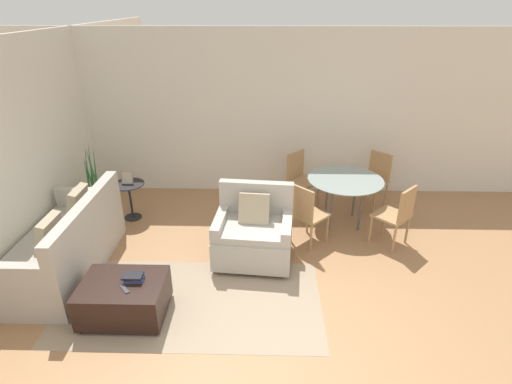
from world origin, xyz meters
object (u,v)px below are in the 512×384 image
book_stack (134,277)px  potted_plant (96,200)px  armchair (254,234)px  dining_chair_far_right (376,176)px  side_table (130,194)px  couch (66,248)px  tv_remote_primary (125,289)px  dining_table (345,184)px  dining_chair_near_right (398,212)px  picture_frame (127,178)px  dining_chair_far_left (300,175)px  ottoman (124,297)px  dining_chair_near_left (306,211)px

book_stack → potted_plant: bearing=120.5°
armchair → dining_chair_far_right: bearing=39.5°
side_table → couch: bearing=-105.9°
book_stack → potted_plant: (-1.27, 2.16, -0.19)m
book_stack → potted_plant: size_ratio=0.17×
armchair → tv_remote_primary: armchair is taller
couch → dining_table: bearing=19.5°
tv_remote_primary → potted_plant: bearing=117.9°
dining_table → dining_chair_near_right: (0.62, -0.62, -0.13)m
dining_chair_far_right → potted_plant: bearing=-173.8°
side_table → picture_frame: picture_frame is taller
side_table → dining_chair_far_left: dining_chair_far_left is taller
dining_table → dining_chair_near_right: size_ratio=1.23×
potted_plant → picture_frame: bearing=-6.9°
ottoman → dining_table: size_ratio=0.79×
potted_plant → dining_chair_near_left: potted_plant is taller
tv_remote_primary → dining_chair_near_right: size_ratio=0.16×
tv_remote_primary → picture_frame: picture_frame is taller
book_stack → dining_chair_far_right: dining_chair_far_right is taller
ottoman → book_stack: (0.12, 0.04, 0.23)m
potted_plant → armchair: bearing=-24.0°
couch → dining_chair_near_right: (4.27, 0.67, 0.19)m
book_stack → dining_chair_far_left: 3.28m
couch → tv_remote_primary: 1.37m
ottoman → dining_chair_far_right: dining_chair_far_right is taller
ottoman → book_stack: 0.26m
side_table → dining_table: (3.26, -0.06, 0.23)m
couch → ottoman: bearing=-38.8°
couch → armchair: size_ratio=1.84×
tv_remote_primary → dining_chair_near_right: 3.59m
ottoman → picture_frame: size_ratio=4.45×
tv_remote_primary → picture_frame: size_ratio=0.73×
potted_plant → dining_chair_far_left: potted_plant is taller
dining_chair_near_right → couch: bearing=-171.0°
side_table → picture_frame: (-0.00, -0.00, 0.27)m
side_table → dining_chair_near_right: size_ratio=0.65×
ottoman → side_table: size_ratio=1.50×
dining_table → dining_chair_far_right: size_ratio=1.23×
dining_chair_near_left → dining_chair_far_right: (1.24, 1.24, 0.00)m
dining_table → ottoman: bearing=-142.2°
couch → dining_table: 3.88m
book_stack → dining_table: dining_table is taller
side_table → ottoman: bearing=-74.7°
potted_plant → dining_table: bearing=-2.0°
dining_chair_near_right → dining_chair_far_left: same height
tv_remote_primary → dining_chair_far_left: 3.43m
tv_remote_primary → dining_chair_far_right: 4.27m
couch → dining_chair_far_right: couch is taller
dining_chair_near_right → dining_chair_far_right: (0.00, 1.24, 0.00)m
book_stack → tv_remote_primary: (-0.05, -0.15, -0.04)m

